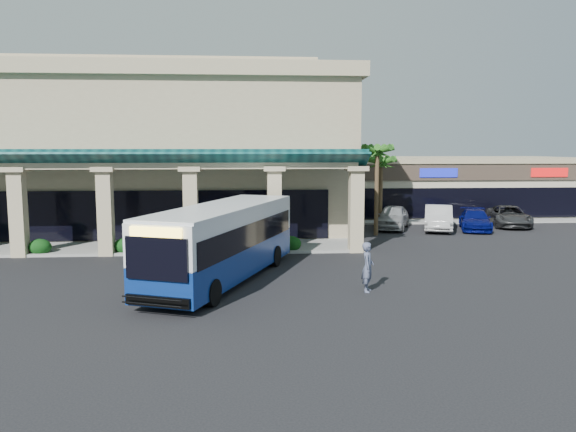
{
  "coord_description": "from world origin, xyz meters",
  "views": [
    {
      "loc": [
        -0.02,
        -25.08,
        5.74
      ],
      "look_at": [
        2.15,
        3.91,
        2.2
      ],
      "focal_mm": 35.0,
      "sensor_mm": 36.0,
      "label": 1
    }
  ],
  "objects": [
    {
      "name": "car_silver",
      "position": [
        10.37,
        13.87,
        0.85
      ],
      "size": [
        3.68,
        5.35,
        1.69
      ],
      "primitive_type": "imported",
      "rotation": [
        0.0,
        0.0,
        -0.38
      ],
      "color": "#A8A9AB",
      "rests_on": "ground"
    },
    {
      "name": "transit_bus",
      "position": [
        -1.02,
        -1.0,
        1.64
      ],
      "size": [
        6.8,
        11.94,
        3.28
      ],
      "primitive_type": null,
      "rotation": [
        0.0,
        0.0,
        -0.37
      ],
      "color": "navy",
      "rests_on": "ground"
    },
    {
      "name": "strip_mall",
      "position": [
        18.0,
        24.0,
        2.45
      ],
      "size": [
        22.5,
        12.5,
        4.9
      ],
      "primitive_type": null,
      "color": "beige",
      "rests_on": "ground"
    },
    {
      "name": "car_gray",
      "position": [
        19.22,
        14.5,
        0.75
      ],
      "size": [
        3.62,
        5.83,
        1.5
      ],
      "primitive_type": "imported",
      "rotation": [
        0.0,
        0.0,
        -0.22
      ],
      "color": "#343536",
      "rests_on": "ground"
    },
    {
      "name": "broadleaf_tree",
      "position": [
        7.5,
        19.0,
        2.41
      ],
      "size": [
        2.6,
        2.6,
        4.81
      ],
      "primitive_type": null,
      "color": "black",
      "rests_on": "ground"
    },
    {
      "name": "pedestrian",
      "position": [
        4.81,
        -3.37,
        1.0
      ],
      "size": [
        0.68,
        0.84,
        2.01
      ],
      "primitive_type": "imported",
      "rotation": [
        0.0,
        0.0,
        1.27
      ],
      "color": "#505772",
      "rests_on": "ground"
    },
    {
      "name": "arcade",
      "position": [
        -8.0,
        6.8,
        2.85
      ],
      "size": [
        30.0,
        6.2,
        5.7
      ],
      "primitive_type": null,
      "color": "#093A3B",
      "rests_on": "ground"
    },
    {
      "name": "palm_0",
      "position": [
        8.5,
        11.0,
        3.3
      ],
      "size": [
        2.4,
        2.4,
        6.6
      ],
      "primitive_type": null,
      "color": "#225617",
      "rests_on": "ground"
    },
    {
      "name": "ground",
      "position": [
        0.0,
        0.0,
        0.0
      ],
      "size": [
        110.0,
        110.0,
        0.0
      ],
      "primitive_type": "plane",
      "color": "black"
    },
    {
      "name": "main_building",
      "position": [
        -8.0,
        16.0,
        5.67
      ],
      "size": [
        30.8,
        14.8,
        11.35
      ],
      "primitive_type": null,
      "color": "tan",
      "rests_on": "ground"
    },
    {
      "name": "car_red",
      "position": [
        15.99,
        12.86,
        0.71
      ],
      "size": [
        3.37,
        5.28,
        1.42
      ],
      "primitive_type": "imported",
      "rotation": [
        0.0,
        0.0,
        -0.3
      ],
      "color": "#060D60",
      "rests_on": "ground"
    },
    {
      "name": "palm_1",
      "position": [
        9.5,
        14.0,
        2.9
      ],
      "size": [
        2.4,
        2.4,
        5.8
      ],
      "primitive_type": null,
      "color": "#225617",
      "rests_on": "ground"
    },
    {
      "name": "car_white",
      "position": [
        13.4,
        12.98,
        0.87
      ],
      "size": [
        3.39,
        5.58,
        1.74
      ],
      "primitive_type": "imported",
      "rotation": [
        0.0,
        0.0,
        -0.32
      ],
      "color": "silver",
      "rests_on": "ground"
    }
  ]
}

